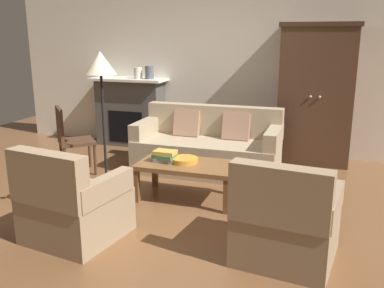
{
  "coord_description": "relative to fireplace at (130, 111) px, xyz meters",
  "views": [
    {
      "loc": [
        1.59,
        -3.94,
        1.8
      ],
      "look_at": [
        0.08,
        0.64,
        0.55
      ],
      "focal_mm": 39.43,
      "sensor_mm": 36.0,
      "label": 1
    }
  ],
  "objects": [
    {
      "name": "back_wall",
      "position": [
        1.55,
        0.25,
        0.83
      ],
      "size": [
        7.2,
        0.1,
        2.8
      ],
      "primitive_type": "cube",
      "color": "silver",
      "rests_on": "ground"
    },
    {
      "name": "side_chair_wooden",
      "position": [
        -0.07,
        -1.64,
        -0.06
      ],
      "size": [
        0.62,
        0.62,
        0.9
      ],
      "color": "#472D1E",
      "rests_on": "ground"
    },
    {
      "name": "mantel_vase_cream",
      "position": [
        0.18,
        -0.02,
        0.64
      ],
      "size": [
        0.13,
        0.13,
        0.18
      ],
      "primitive_type": "cylinder",
      "color": "beige",
      "rests_on": "fireplace"
    },
    {
      "name": "armchair_near_left",
      "position": [
        1.02,
        -3.24,
        -0.25
      ],
      "size": [
        0.88,
        0.88,
        0.88
      ],
      "color": "#997F60",
      "rests_on": "ground"
    },
    {
      "name": "armoire",
      "position": [
        2.95,
        -0.08,
        0.42
      ],
      "size": [
        1.06,
        0.57,
        1.97
      ],
      "color": "#472D1E",
      "rests_on": "ground"
    },
    {
      "name": "armchair_near_right",
      "position": [
        2.88,
        -3.02,
        -0.25
      ],
      "size": [
        0.86,
        0.86,
        0.88
      ],
      "color": "#997F60",
      "rests_on": "ground"
    },
    {
      "name": "ground_plane",
      "position": [
        1.55,
        -2.3,
        -0.57
      ],
      "size": [
        9.6,
        9.6,
        0.0
      ],
      "primitive_type": "plane",
      "color": "brown"
    },
    {
      "name": "floor_lamp",
      "position": [
        0.63,
        -1.94,
        0.83
      ],
      "size": [
        0.36,
        0.36,
        1.62
      ],
      "color": "black",
      "rests_on": "ground"
    },
    {
      "name": "couch",
      "position": [
        1.63,
        -0.96,
        -0.25
      ],
      "size": [
        1.92,
        0.86,
        0.86
      ],
      "color": "tan",
      "rests_on": "ground"
    },
    {
      "name": "book_stack",
      "position": [
        1.44,
        -2.03,
        -0.08
      ],
      "size": [
        0.26,
        0.2,
        0.13
      ],
      "color": "gray",
      "rests_on": "coffee_table"
    },
    {
      "name": "mantel_vase_slate",
      "position": [
        0.38,
        -0.02,
        0.65
      ],
      "size": [
        0.14,
        0.14,
        0.2
      ],
      "primitive_type": "cylinder",
      "color": "#565B66",
      "rests_on": "fireplace"
    },
    {
      "name": "dog",
      "position": [
        0.12,
        -2.51,
        -0.32
      ],
      "size": [
        0.44,
        0.47,
        0.39
      ],
      "color": "tan",
      "rests_on": "ground"
    },
    {
      "name": "coffee_table",
      "position": [
        1.7,
        -2.01,
        -0.2
      ],
      "size": [
        1.1,
        0.6,
        0.42
      ],
      "color": "brown",
      "rests_on": "ground"
    },
    {
      "name": "fruit_bowl",
      "position": [
        1.65,
        -1.99,
        -0.12
      ],
      "size": [
        0.3,
        0.3,
        0.06
      ],
      "primitive_type": "cylinder",
      "color": "orange",
      "rests_on": "coffee_table"
    },
    {
      "name": "fireplace",
      "position": [
        0.0,
        0.0,
        0.0
      ],
      "size": [
        1.26,
        0.48,
        1.12
      ],
      "color": "#4C4947",
      "rests_on": "ground"
    }
  ]
}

